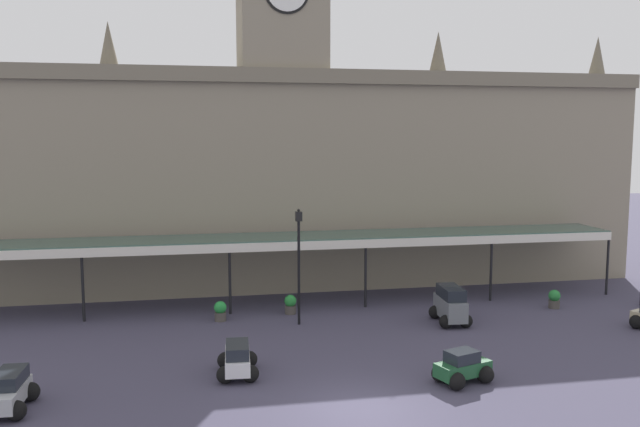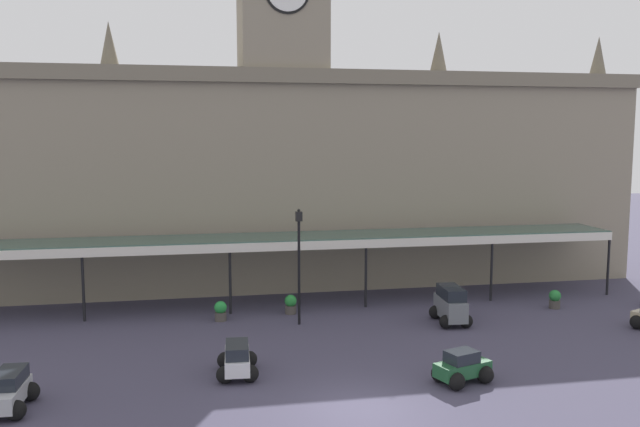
% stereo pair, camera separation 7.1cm
% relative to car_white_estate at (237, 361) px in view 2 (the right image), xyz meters
% --- Properties ---
extents(ground_plane, '(140.00, 140.00, 0.00)m').
position_rel_car_white_estate_xyz_m(ground_plane, '(3.72, -3.82, -0.56)').
color(ground_plane, '#413D52').
extents(station_building, '(42.52, 5.59, 20.09)m').
position_rel_car_white_estate_xyz_m(station_building, '(3.72, 14.82, 6.37)').
color(station_building, gray).
rests_on(station_building, ground).
extents(entrance_canopy, '(34.98, 3.26, 3.63)m').
position_rel_car_white_estate_xyz_m(entrance_canopy, '(3.72, 9.91, 2.94)').
color(entrance_canopy, '#38564C').
rests_on(entrance_canopy, ground).
extents(car_white_estate, '(1.63, 2.30, 1.27)m').
position_rel_car_white_estate_xyz_m(car_white_estate, '(0.00, 0.00, 0.00)').
color(car_white_estate, silver).
rests_on(car_white_estate, ground).
extents(car_green_sedan, '(2.22, 1.90, 1.19)m').
position_rel_car_white_estate_xyz_m(car_green_sedan, '(7.91, -2.25, -0.06)').
color(car_green_sedan, '#1E512D').
rests_on(car_green_sedan, ground).
extents(car_silver_estate, '(1.61, 2.29, 1.27)m').
position_rel_car_white_estate_xyz_m(car_silver_estate, '(-7.48, -1.75, 0.00)').
color(car_silver_estate, '#B2B5BA').
rests_on(car_silver_estate, ground).
extents(car_grey_van, '(1.70, 2.46, 1.77)m').
position_rel_car_white_estate_xyz_m(car_grey_van, '(10.39, 5.00, 0.24)').
color(car_grey_van, slate).
rests_on(car_grey_van, ground).
extents(victorian_lamppost, '(0.30, 0.30, 5.49)m').
position_rel_car_white_estate_xyz_m(victorian_lamppost, '(3.31, 6.15, 2.81)').
color(victorian_lamppost, black).
rests_on(victorian_lamppost, ground).
extents(planter_forecourt_centre, '(0.60, 0.60, 0.96)m').
position_rel_car_white_estate_xyz_m(planter_forecourt_centre, '(3.18, 8.08, -0.07)').
color(planter_forecourt_centre, '#47423D').
rests_on(planter_forecourt_centre, ground).
extents(planter_by_canopy, '(0.60, 0.60, 0.96)m').
position_rel_car_white_estate_xyz_m(planter_by_canopy, '(16.71, 6.54, -0.07)').
color(planter_by_canopy, '#47423D').
rests_on(planter_by_canopy, ground).
extents(planter_near_kerb, '(0.60, 0.60, 0.96)m').
position_rel_car_white_estate_xyz_m(planter_near_kerb, '(-0.31, 7.46, -0.07)').
color(planter_near_kerb, '#47423D').
rests_on(planter_near_kerb, ground).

